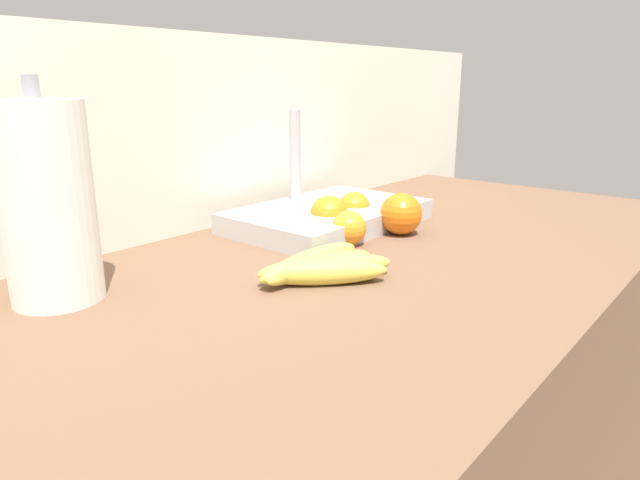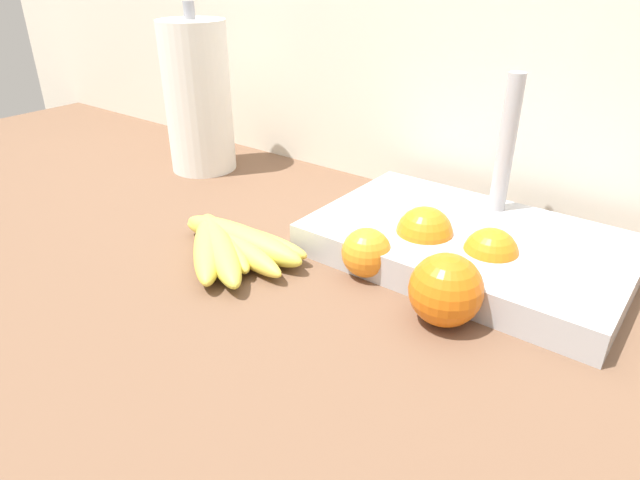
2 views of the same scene
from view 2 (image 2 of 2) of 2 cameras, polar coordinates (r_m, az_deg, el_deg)
wall_back at (r=1.18m, az=5.73°, el=-5.29°), size 2.39×0.06×1.30m
banana_bunch at (r=0.77m, az=-9.48°, el=-0.38°), size 0.22×0.16×0.04m
orange_back_right at (r=0.63m, az=12.90°, el=-5.06°), size 0.08×0.08×0.08m
orange_far_right at (r=0.73m, az=17.20°, el=-1.50°), size 0.07×0.07×0.07m
orange_center at (r=0.71m, az=4.83°, el=-1.31°), size 0.07×0.07×0.07m
orange_back_left at (r=0.75m, az=10.74°, el=0.56°), size 0.08×0.08×0.08m
paper_towel_roll at (r=1.08m, az=-12.53°, el=14.18°), size 0.12×0.12×0.30m
sink_basin at (r=0.78m, az=15.15°, el=-0.24°), size 0.41×0.27×0.24m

